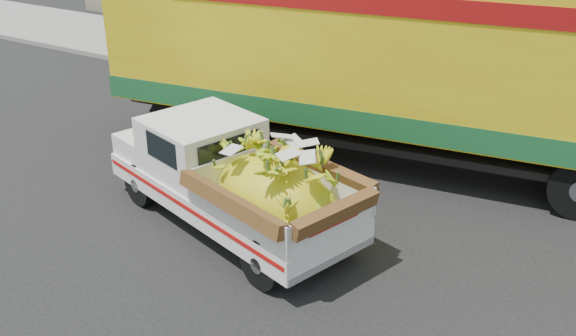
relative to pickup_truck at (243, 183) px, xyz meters
The scene contains 5 objects.
ground 1.20m from the pickup_truck, 35.57° to the left, with size 100.00×100.00×0.00m, color black.
curb 6.43m from the pickup_truck, 84.18° to the left, with size 60.00×0.25×0.15m, color gray.
sidewalk 8.51m from the pickup_truck, 85.62° to the left, with size 60.00×4.00×0.14m, color gray.
pickup_truck is the anchor object (origin of this frame).
semi_trailer 4.19m from the pickup_truck, 76.68° to the left, with size 12.06×4.20×3.80m.
Camera 1 is at (4.76, -7.76, 5.38)m, focal length 40.00 mm.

